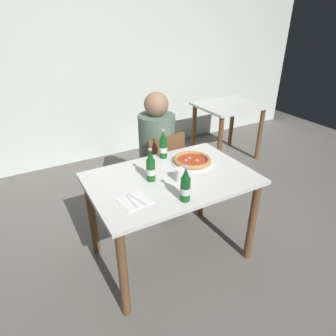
% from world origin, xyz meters
% --- Properties ---
extents(ground_plane, '(8.00, 8.00, 0.00)m').
position_xyz_m(ground_plane, '(0.00, 0.00, 0.00)').
color(ground_plane, slate).
extents(back_wall_tiled, '(7.00, 0.10, 2.60)m').
position_xyz_m(back_wall_tiled, '(0.00, 2.20, 1.30)').
color(back_wall_tiled, silver).
rests_on(back_wall_tiled, ground_plane).
extents(dining_table_main, '(1.20, 0.80, 0.75)m').
position_xyz_m(dining_table_main, '(0.00, 0.00, 0.64)').
color(dining_table_main, silver).
rests_on(dining_table_main, ground_plane).
extents(chair_behind_table, '(0.43, 0.43, 0.85)m').
position_xyz_m(chair_behind_table, '(0.23, 0.61, 0.48)').
color(chair_behind_table, brown).
rests_on(chair_behind_table, ground_plane).
extents(diner_seated, '(0.34, 0.34, 1.21)m').
position_xyz_m(diner_seated, '(0.22, 0.66, 0.58)').
color(diner_seated, '#2D3342').
rests_on(diner_seated, ground_plane).
extents(dining_table_background, '(0.80, 0.70, 0.75)m').
position_xyz_m(dining_table_background, '(1.62, 1.31, 0.59)').
color(dining_table_background, silver).
rests_on(dining_table_background, ground_plane).
extents(pizza_margherita_near, '(0.33, 0.33, 0.04)m').
position_xyz_m(pizza_margherita_near, '(0.26, 0.12, 0.77)').
color(pizza_margherita_near, white).
rests_on(pizza_margherita_near, dining_table_main).
extents(beer_bottle_left, '(0.07, 0.07, 0.25)m').
position_xyz_m(beer_bottle_left, '(-0.07, -0.31, 0.85)').
color(beer_bottle_left, '#14591E').
rests_on(beer_bottle_left, dining_table_main).
extents(beer_bottle_center, '(0.07, 0.07, 0.25)m').
position_xyz_m(beer_bottle_center, '(0.10, 0.32, 0.85)').
color(beer_bottle_center, '#14591E').
rests_on(beer_bottle_center, dining_table_main).
extents(beer_bottle_right, '(0.07, 0.07, 0.25)m').
position_xyz_m(beer_bottle_right, '(-0.15, 0.03, 0.85)').
color(beer_bottle_right, '#14591E').
rests_on(beer_bottle_right, dining_table_main).
extents(napkin_with_cutlery, '(0.20, 0.20, 0.01)m').
position_xyz_m(napkin_with_cutlery, '(-0.36, -0.16, 0.75)').
color(napkin_with_cutlery, white).
rests_on(napkin_with_cutlery, dining_table_main).
extents(paper_cup, '(0.07, 0.07, 0.09)m').
position_xyz_m(paper_cup, '(0.03, -0.08, 0.80)').
color(paper_cup, white).
rests_on(paper_cup, dining_table_main).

